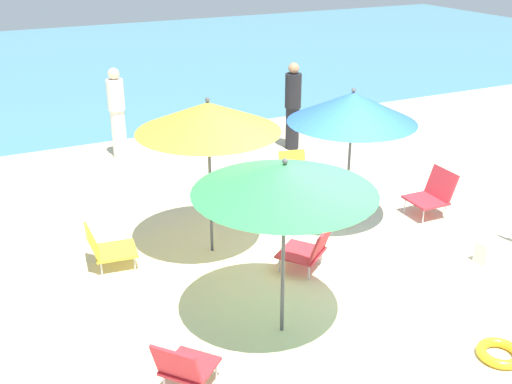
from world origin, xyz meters
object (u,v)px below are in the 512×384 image
object	(u,v)px
beach_chair_b	(184,366)
beach_chair_d	(433,193)
person_b	(293,106)
umbrella_blue	(353,107)
umbrella_yellow	(208,117)
beach_chair_e	(295,173)
swim_ring	(500,353)
beach_chair_c	(106,247)
beach_chair_a	(310,249)
person_a	(117,113)
beach_bag	(488,252)
umbrella_green	(285,179)

from	to	relation	value
beach_chair_b	beach_chair_d	world-z (taller)	beach_chair_d
person_b	umbrella_blue	bearing A→B (deg)	12.95
umbrella_yellow	beach_chair_e	bearing A→B (deg)	32.72
beach_chair_d	swim_ring	size ratio (longest dim) A/B	1.50
beach_chair_c	beach_chair_a	bearing A→B (deg)	-21.22
umbrella_blue	person_a	bearing A→B (deg)	117.44
beach_chair_a	beach_chair_e	xyz separation A→B (m)	(1.08, 2.29, 0.01)
person_a	beach_bag	bearing A→B (deg)	-90.35
person_a	person_b	distance (m)	3.28
beach_chair_b	person_a	distance (m)	6.70
umbrella_green	person_a	size ratio (longest dim) A/B	1.17
beach_chair_c	beach_chair_d	xyz separation A→B (m)	(4.75, -0.59, 0.08)
umbrella_blue	beach_chair_b	size ratio (longest dim) A/B	2.90
umbrella_yellow	person_a	distance (m)	4.25
beach_bag	beach_chair_d	bearing A→B (deg)	77.77
swim_ring	person_a	bearing A→B (deg)	104.43
person_b	swim_ring	size ratio (longest dim) A/B	3.63
beach_chair_c	beach_bag	distance (m)	4.88
beach_chair_d	beach_chair_e	world-z (taller)	beach_chair_d
beach_bag	beach_chair_c	bearing A→B (deg)	155.26
beach_chair_c	beach_bag	size ratio (longest dim) A/B	2.27
beach_bag	person_b	bearing A→B (deg)	91.19
beach_chair_a	beach_bag	world-z (taller)	beach_chair_a
beach_bag	beach_chair_e	bearing A→B (deg)	109.43
umbrella_green	beach_chair_b	size ratio (longest dim) A/B	2.82
beach_chair_b	beach_chair_e	world-z (taller)	beach_chair_e
beach_chair_d	swim_ring	bearing A→B (deg)	62.43
beach_chair_a	person_a	distance (m)	5.29
umbrella_green	beach_chair_a	world-z (taller)	umbrella_green
umbrella_yellow	beach_chair_a	world-z (taller)	umbrella_yellow
umbrella_green	beach_bag	world-z (taller)	umbrella_green
beach_chair_e	beach_chair_d	bearing A→B (deg)	51.95
umbrella_green	swim_ring	bearing A→B (deg)	-37.97
beach_chair_d	umbrella_yellow	bearing A→B (deg)	-5.31
beach_chair_b	person_b	world-z (taller)	person_b
beach_chair_b	swim_ring	distance (m)	3.17
umbrella_yellow	swim_ring	world-z (taller)	umbrella_yellow
umbrella_green	umbrella_yellow	distance (m)	1.98
umbrella_yellow	beach_chair_e	world-z (taller)	umbrella_yellow
umbrella_yellow	beach_chair_a	bearing A→B (deg)	-48.74
beach_chair_b	umbrella_blue	bearing A→B (deg)	-5.68
beach_chair_b	beach_chair_c	bearing A→B (deg)	51.01
beach_chair_b	swim_ring	world-z (taller)	beach_chair_b
beach_chair_c	person_b	distance (m)	5.28
umbrella_yellow	person_b	world-z (taller)	umbrella_yellow
umbrella_yellow	beach_chair_b	bearing A→B (deg)	-117.40
beach_chair_d	beach_chair_e	size ratio (longest dim) A/B	1.01
umbrella_yellow	person_b	distance (m)	4.45
umbrella_blue	beach_chair_c	size ratio (longest dim) A/B	3.07
beach_chair_d	beach_chair_e	distance (m)	2.19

